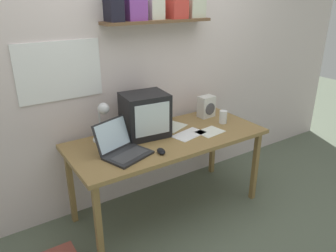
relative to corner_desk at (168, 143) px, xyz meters
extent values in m
plane|color=#5B6553|center=(0.00, 0.00, -0.69)|extent=(12.00, 12.00, 0.00)
cube|color=silver|center=(0.00, 0.45, 0.61)|extent=(5.60, 0.06, 2.60)
cube|color=white|center=(-0.74, 0.42, 0.64)|extent=(0.67, 0.01, 0.46)
cube|color=brown|center=(0.12, 0.33, 0.99)|extent=(1.01, 0.18, 0.02)
cube|color=black|center=(-0.28, 0.34, 1.12)|extent=(0.11, 0.16, 0.25)
cube|color=#7F3D97|center=(-0.09, 0.36, 1.10)|extent=(0.16, 0.14, 0.20)
cube|color=beige|center=(0.11, 0.37, 1.12)|extent=(0.13, 0.11, 0.24)
cube|color=#C33930|center=(0.32, 0.35, 1.09)|extent=(0.15, 0.16, 0.18)
cube|color=beige|center=(0.53, 0.36, 1.12)|extent=(0.16, 0.13, 0.24)
cube|color=olive|center=(0.00, 0.00, 0.04)|extent=(1.72, 0.75, 0.03)
cube|color=olive|center=(-0.80, -0.31, -0.33)|extent=(0.04, 0.05, 0.71)
cube|color=olive|center=(0.80, -0.31, -0.33)|extent=(0.04, 0.05, 0.71)
cube|color=olive|center=(-0.80, 0.31, -0.33)|extent=(0.04, 0.05, 0.71)
cube|color=olive|center=(0.80, 0.31, -0.33)|extent=(0.04, 0.05, 0.71)
cube|color=black|center=(-0.14, 0.14, 0.25)|extent=(0.40, 0.34, 0.37)
cube|color=silver|center=(-0.16, -0.01, 0.26)|extent=(0.30, 0.04, 0.27)
cube|color=#232326|center=(-0.45, -0.14, 0.07)|extent=(0.39, 0.34, 0.02)
cube|color=#38383A|center=(-0.45, -0.16, 0.08)|extent=(0.31, 0.22, 0.00)
cube|color=#232326|center=(-0.51, 0.01, 0.19)|extent=(0.34, 0.19, 0.23)
cube|color=silver|center=(-0.51, 0.01, 0.19)|extent=(0.31, 0.17, 0.21)
cylinder|color=silver|center=(-0.51, 0.25, 0.07)|extent=(0.14, 0.14, 0.01)
cylinder|color=silver|center=(-0.51, 0.25, 0.21)|extent=(0.02, 0.02, 0.28)
sphere|color=silver|center=(-0.49, 0.19, 0.35)|extent=(0.10, 0.10, 0.10)
cylinder|color=white|center=(0.62, -0.02, 0.12)|extent=(0.07, 0.07, 0.12)
cylinder|color=#4CC656|center=(0.62, -0.02, 0.10)|extent=(0.06, 0.06, 0.09)
cube|color=silver|center=(0.59, 0.21, 0.17)|extent=(0.16, 0.12, 0.21)
cylinder|color=#4C4C51|center=(0.60, 0.15, 0.16)|extent=(0.12, 0.01, 0.12)
ellipsoid|color=black|center=(-0.21, -0.23, 0.08)|extent=(0.09, 0.12, 0.03)
cube|color=silver|center=(0.37, -0.12, 0.06)|extent=(0.25, 0.20, 0.00)
cube|color=white|center=(0.18, -0.06, 0.06)|extent=(0.33, 0.23, 0.00)
cube|color=silver|center=(0.16, 0.17, 0.06)|extent=(0.30, 0.27, 0.00)
camera|label=1|loc=(-1.41, -2.16, 1.22)|focal=35.00mm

